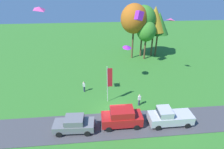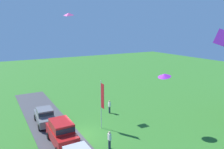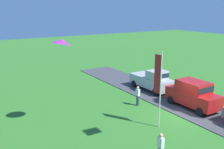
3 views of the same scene
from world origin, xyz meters
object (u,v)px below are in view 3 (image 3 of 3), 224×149
flag_banner (159,80)px  car_suv_near_entrance (193,93)px  car_pickup_mid_row (153,80)px  person_watching_sky (160,147)px  person_on_lawn (138,96)px  kite_delta_topmost (62,42)px

flag_banner → car_suv_near_entrance: bearing=-77.9°
car_suv_near_entrance → flag_banner: size_ratio=0.85×
car_pickup_mid_row → person_watching_sky: 12.82m
car_suv_near_entrance → flag_banner: 5.34m
person_watching_sky → flag_banner: 5.25m
person_watching_sky → person_on_lawn: bearing=-29.0°
car_pickup_mid_row → person_on_lawn: car_pickup_mid_row is taller
car_pickup_mid_row → person_watching_sky: bearing=141.5°
car_pickup_mid_row → flag_banner: flag_banner is taller
person_on_lawn → car_suv_near_entrance: bearing=-129.3°
flag_banner → car_pickup_mid_row: bearing=-38.2°
car_pickup_mid_row → flag_banner: 8.55m
kite_delta_topmost → person_on_lawn: bearing=-84.7°
car_suv_near_entrance → kite_delta_topmost: kite_delta_topmost is taller
kite_delta_topmost → flag_banner: bearing=-120.3°
car_pickup_mid_row → person_on_lawn: 4.60m
person_watching_sky → car_pickup_mid_row: bearing=-38.5°
car_suv_near_entrance → flag_banner: flag_banner is taller
person_watching_sky → kite_delta_topmost: (6.84, 2.71, 5.14)m
person_on_lawn → person_watching_sky: bearing=151.0°
car_suv_near_entrance → car_pickup_mid_row: size_ratio=0.92×
car_suv_near_entrance → person_watching_sky: 8.96m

